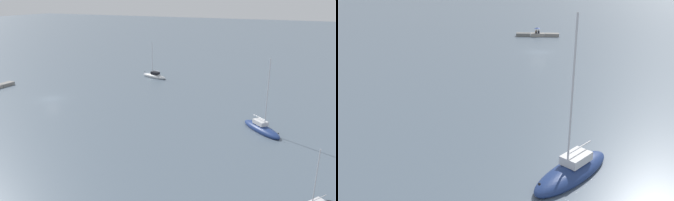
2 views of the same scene
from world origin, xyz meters
TOP-DOWN VIEW (x-y plane):
  - ground_plane at (0.00, 0.00)m, footprint 500.00×500.00m
  - seawall_pier at (0.00, -16.57)m, footprint 9.43×1.74m
  - person_seated_dark_left at (-0.25, -16.37)m, footprint 0.44×0.64m
  - person_seated_brown_right at (0.31, -16.40)m, footprint 0.44×0.64m
  - umbrella_open_navy at (0.04, -16.56)m, footprint 1.40×1.40m
  - sailboat_navy_outer at (-1.60, 40.26)m, footprint 6.70×7.29m

SIDE VIEW (x-z plane):
  - ground_plane at x=0.00m, z-range 0.00..0.00m
  - seawall_pier at x=0.00m, z-range 0.00..0.71m
  - sailboat_navy_outer at x=-1.60m, z-range -5.35..6.13m
  - person_seated_dark_left at x=-0.25m, z-range 0.60..1.33m
  - person_seated_brown_right at x=0.31m, z-range 0.60..1.33m
  - umbrella_open_navy at x=0.04m, z-range 1.18..2.48m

